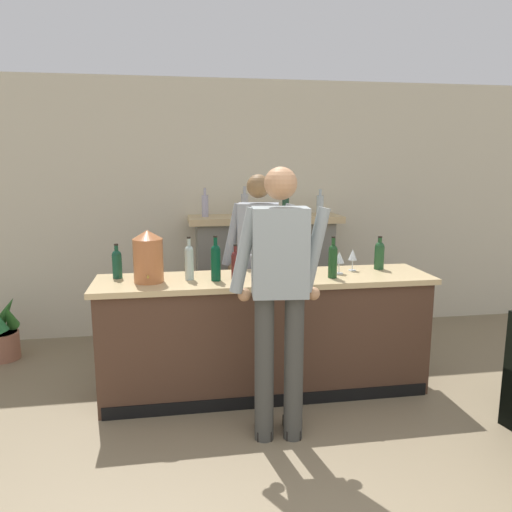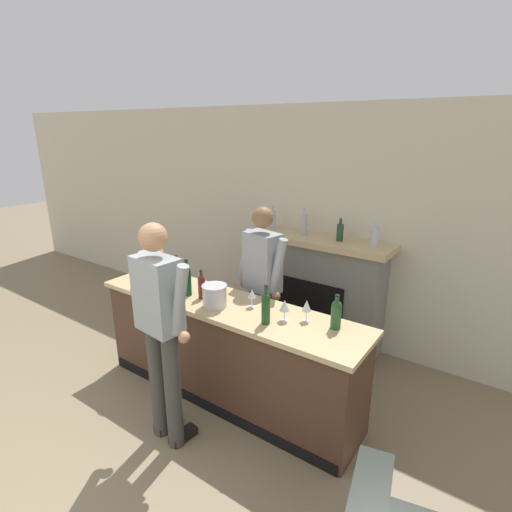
{
  "view_description": "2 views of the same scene",
  "coord_description": "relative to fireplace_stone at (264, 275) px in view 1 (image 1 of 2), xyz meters",
  "views": [
    {
      "loc": [
        -0.69,
        -1.64,
        1.88
      ],
      "look_at": [
        0.02,
        2.59,
        1.07
      ],
      "focal_mm": 35.0,
      "sensor_mm": 36.0,
      "label": 1
    },
    {
      "loc": [
        2.15,
        -0.36,
        2.49
      ],
      "look_at": [
        -0.02,
        2.73,
        1.27
      ],
      "focal_mm": 28.0,
      "sensor_mm": 36.0,
      "label": 2
    }
  ],
  "objects": [
    {
      "name": "ice_bucket_steel",
      "position": [
        -0.28,
        -1.51,
        0.41
      ],
      "size": [
        0.22,
        0.22,
        0.2
      ],
      "color": "silver",
      "rests_on": "bar_counter"
    },
    {
      "name": "wine_glass_mid_counter",
      "position": [
        0.52,
        -1.29,
        0.44
      ],
      "size": [
        0.07,
        0.07,
        0.18
      ],
      "color": "silver",
      "rests_on": "bar_counter"
    },
    {
      "name": "wine_bottle_port_short",
      "position": [
        -0.5,
        -1.44,
        0.43
      ],
      "size": [
        0.07,
        0.07,
        0.27
      ],
      "color": "#571D1B",
      "rests_on": "bar_counter"
    },
    {
      "name": "fireplace_stone",
      "position": [
        0.0,
        0.0,
        0.0
      ],
      "size": [
        1.62,
        0.52,
        1.63
      ],
      "color": "gray",
      "rests_on": "ground_plane"
    },
    {
      "name": "wine_glass_front_left",
      "position": [
        0.37,
        -1.39,
        0.44
      ],
      "size": [
        0.08,
        0.08,
        0.18
      ],
      "color": "silver",
      "rests_on": "bar_counter"
    },
    {
      "name": "copper_dispenser",
      "position": [
        -1.16,
        -1.42,
        0.51
      ],
      "size": [
        0.23,
        0.27,
        0.4
      ],
      "color": "#B4673A",
      "rests_on": "bar_counter"
    },
    {
      "name": "bar_counter",
      "position": [
        -0.25,
        -1.4,
        -0.18
      ],
      "size": [
        2.69,
        0.63,
        0.98
      ],
      "color": "#4B3022",
      "rests_on": "ground_plane"
    },
    {
      "name": "person_customer",
      "position": [
        -0.29,
        -2.12,
        0.36
      ],
      "size": [
        0.66,
        0.33,
        1.85
      ],
      "color": "#40403B",
      "rests_on": "ground_plane"
    },
    {
      "name": "wine_bottle_burgundy_dark",
      "position": [
        -0.65,
        -1.46,
        0.46
      ],
      "size": [
        0.08,
        0.08,
        0.35
      ],
      "color": "#084026",
      "rests_on": "bar_counter"
    },
    {
      "name": "wine_glass_near_bucket",
      "position": [
        -0.0,
        -1.33,
        0.43
      ],
      "size": [
        0.07,
        0.07,
        0.17
      ],
      "color": "silver",
      "rests_on": "bar_counter"
    },
    {
      "name": "wine_bottle_cabernet_heavy",
      "position": [
        0.27,
        -1.52,
        0.45
      ],
      "size": [
        0.07,
        0.07,
        0.33
      ],
      "color": "#1B431E",
      "rests_on": "bar_counter"
    },
    {
      "name": "wine_bottle_chardonnay_pale",
      "position": [
        0.76,
        -1.27,
        0.44
      ],
      "size": [
        0.08,
        0.08,
        0.28
      ],
      "color": "#1F4926",
      "rests_on": "bar_counter"
    },
    {
      "name": "wine_bottle_riesling_slim",
      "position": [
        -0.85,
        -1.4,
        0.46
      ],
      "size": [
        0.07,
        0.07,
        0.34
      ],
      "color": "#A4B9B1",
      "rests_on": "bar_counter"
    },
    {
      "name": "wall_back_panel",
      "position": [
        -0.28,
        0.26,
        0.7
      ],
      "size": [
        12.0,
        0.07,
        2.75
      ],
      "color": "beige",
      "rests_on": "ground_plane"
    },
    {
      "name": "wine_bottle_rose_blush",
      "position": [
        -1.41,
        -1.25,
        0.43
      ],
      "size": [
        0.08,
        0.08,
        0.27
      ],
      "color": "#12412C",
      "rests_on": "bar_counter"
    },
    {
      "name": "person_bartender",
      "position": [
        -0.22,
        -0.86,
        0.31
      ],
      "size": [
        0.65,
        0.36,
        1.78
      ],
      "color": "#493B2F",
      "rests_on": "ground_plane"
    },
    {
      "name": "potted_plant_corner",
      "position": [
        -2.63,
        -0.31,
        -0.41
      ],
      "size": [
        0.34,
        0.37,
        0.66
      ],
      "color": "#9B6249",
      "rests_on": "ground_plane"
    }
  ]
}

